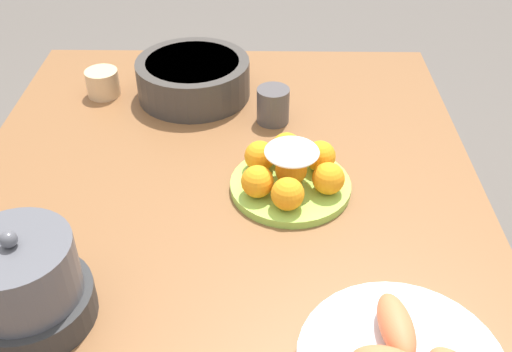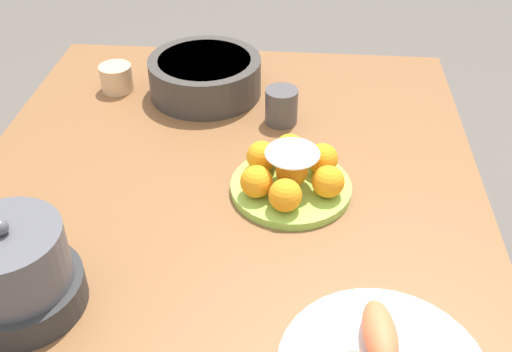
% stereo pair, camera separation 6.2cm
% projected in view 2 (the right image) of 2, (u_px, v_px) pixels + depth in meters
% --- Properties ---
extents(dining_table, '(1.24, 0.99, 0.71)m').
position_uv_depth(dining_table, '(223.00, 231.00, 1.17)').
color(dining_table, brown).
rests_on(dining_table, ground_plane).
extents(cake_plate, '(0.23, 0.23, 0.10)m').
position_uv_depth(cake_plate, '(291.00, 174.00, 1.11)').
color(cake_plate, '#99CC4C').
rests_on(cake_plate, dining_table).
extents(serving_bowl, '(0.26, 0.26, 0.09)m').
position_uv_depth(serving_bowl, '(205.00, 75.00, 1.39)').
color(serving_bowl, '#3D3833').
rests_on(serving_bowl, dining_table).
extents(cup_near, '(0.07, 0.07, 0.08)m').
position_uv_depth(cup_near, '(281.00, 106.00, 1.30)').
color(cup_near, '#4C4747').
rests_on(cup_near, dining_table).
extents(cup_far, '(0.08, 0.08, 0.06)m').
position_uv_depth(cup_far, '(116.00, 78.00, 1.42)').
color(cup_far, '#DBB27F').
rests_on(cup_far, dining_table).
extents(warming_pot, '(0.19, 0.19, 0.17)m').
position_uv_depth(warming_pot, '(16.00, 273.00, 0.87)').
color(warming_pot, '#2D2D2D').
rests_on(warming_pot, dining_table).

